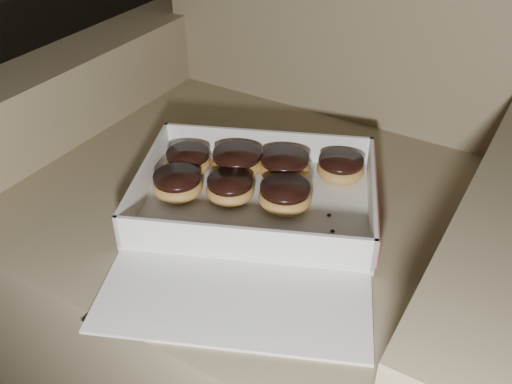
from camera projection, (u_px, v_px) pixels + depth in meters
The scene contains 13 objects.
armchair at pixel (270, 222), 1.12m from camera, with size 0.96×0.81×1.01m.
bakery_box at pixel (254, 214), 0.90m from camera, with size 0.51×0.55×0.06m.
donut_a at pixel (340, 168), 0.98m from camera, with size 0.08×0.08×0.04m.
donut_b at pixel (178, 185), 0.94m from camera, with size 0.08×0.08×0.04m.
donut_c at pixel (230, 188), 0.93m from camera, with size 0.08×0.08×0.04m.
donut_d at pixel (237, 162), 0.99m from camera, with size 0.09×0.09×0.04m.
donut_e at pixel (285, 196), 0.91m from camera, with size 0.09×0.09×0.04m.
donut_f at pixel (188, 161), 1.00m from camera, with size 0.08×0.08×0.04m.
donut_g at pixel (284, 166), 0.98m from camera, with size 0.09×0.09×0.04m.
crumb_a at pixel (153, 238), 0.86m from camera, with size 0.01×0.01×0.00m, color black.
crumb_b at pixel (174, 232), 0.87m from camera, with size 0.01×0.01×0.00m, color black.
crumb_c at pixel (332, 231), 0.87m from camera, with size 0.01×0.01×0.00m, color black.
crumb_d at pixel (329, 215), 0.90m from camera, with size 0.01×0.01×0.00m, color black.
Camera 1 is at (-0.09, 0.01, 1.02)m, focal length 40.00 mm.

